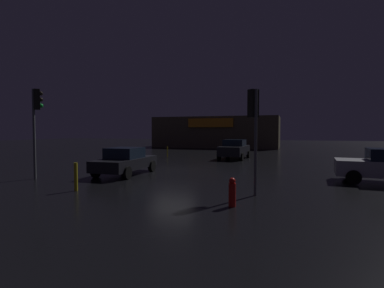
# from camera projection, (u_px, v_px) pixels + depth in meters

# --- Properties ---
(ground_plane) EXTENTS (120.00, 120.00, 0.00)m
(ground_plane) POSITION_uv_depth(u_px,v_px,m) (173.00, 170.00, 17.11)
(ground_plane) COLOR black
(store_building) EXTENTS (17.12, 7.56, 4.25)m
(store_building) POSITION_uv_depth(u_px,v_px,m) (217.00, 132.00, 41.53)
(store_building) COLOR brown
(store_building) RESTS_ON ground
(traffic_signal_main) EXTENTS (0.42, 0.42, 3.76)m
(traffic_signal_main) POSITION_uv_depth(u_px,v_px,m) (253.00, 114.00, 10.30)
(traffic_signal_main) COLOR #595B60
(traffic_signal_main) RESTS_ON ground
(traffic_signal_opposite) EXTENTS (0.42, 0.42, 4.27)m
(traffic_signal_opposite) POSITION_uv_depth(u_px,v_px,m) (37.00, 112.00, 13.79)
(traffic_signal_opposite) COLOR #595B60
(traffic_signal_opposite) RESTS_ON ground
(car_near) EXTENTS (2.23, 4.10, 1.58)m
(car_near) POSITION_uv_depth(u_px,v_px,m) (234.00, 149.00, 23.89)
(car_near) COLOR black
(car_near) RESTS_ON ground
(car_far) EXTENTS (2.02, 4.27, 1.42)m
(car_far) POSITION_uv_depth(u_px,v_px,m) (126.00, 161.00, 15.29)
(car_far) COLOR black
(car_far) RESTS_ON ground
(fire_hydrant) EXTENTS (0.22, 0.22, 0.88)m
(fire_hydrant) POSITION_uv_depth(u_px,v_px,m) (232.00, 192.00, 8.76)
(fire_hydrant) COLOR red
(fire_hydrant) RESTS_ON ground
(bollard_kerb_a) EXTENTS (0.13, 0.13, 1.08)m
(bollard_kerb_a) POSITION_uv_depth(u_px,v_px,m) (76.00, 177.00, 11.05)
(bollard_kerb_a) COLOR gold
(bollard_kerb_a) RESTS_ON ground
(bollard_kerb_b) EXTENTS (0.08, 0.08, 0.99)m
(bollard_kerb_b) POSITION_uv_depth(u_px,v_px,m) (167.00, 152.00, 25.31)
(bollard_kerb_b) COLOR gold
(bollard_kerb_b) RESTS_ON ground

